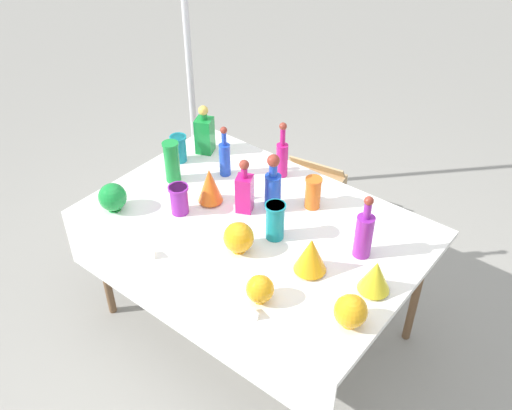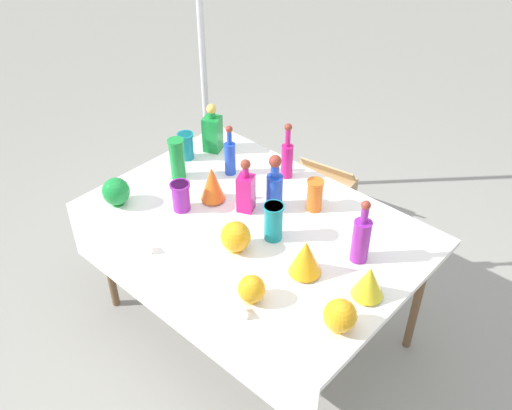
{
  "view_description": "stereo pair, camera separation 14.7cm",
  "coord_description": "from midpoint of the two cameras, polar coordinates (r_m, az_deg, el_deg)",
  "views": [
    {
      "loc": [
        1.37,
        -1.72,
        2.54
      ],
      "look_at": [
        0.0,
        0.0,
        0.86
      ],
      "focal_mm": 40.0,
      "sensor_mm": 36.0,
      "label": 1
    },
    {
      "loc": [
        1.48,
        -1.63,
        2.54
      ],
      "look_at": [
        0.0,
        0.0,
        0.86
      ],
      "focal_mm": 40.0,
      "sensor_mm": 36.0,
      "label": 2
    }
  ],
  "objects": [
    {
      "name": "display_table",
      "position": [
        2.84,
        -1.96,
        -2.95
      ],
      "size": [
        1.64,
        1.11,
        0.76
      ],
      "color": "white",
      "rests_on": "ground"
    },
    {
      "name": "fluted_vase_1",
      "position": [
        2.91,
        -6.09,
        1.95
      ],
      "size": [
        0.13,
        0.13,
        0.2
      ],
      "color": "orange",
      "rests_on": "display_table"
    },
    {
      "name": "slender_vase_1",
      "position": [
        3.27,
        -9.01,
        5.67
      ],
      "size": [
        0.1,
        0.1,
        0.16
      ],
      "color": "teal",
      "rests_on": "display_table"
    },
    {
      "name": "square_decanter_0",
      "position": [
        2.83,
        -2.64,
        1.44
      ],
      "size": [
        0.11,
        0.11,
        0.3
      ],
      "color": "#C61972",
      "rests_on": "display_table"
    },
    {
      "name": "slender_vase_3",
      "position": [
        2.87,
        -9.15,
        0.62
      ],
      "size": [
        0.1,
        0.1,
        0.16
      ],
      "color": "purple",
      "rests_on": "display_table"
    },
    {
      "name": "fluted_vase_0",
      "position": [
        2.5,
        3.83,
        -5.04
      ],
      "size": [
        0.15,
        0.15,
        0.18
      ],
      "color": "orange",
      "rests_on": "display_table"
    },
    {
      "name": "round_bowl_0",
      "position": [
        2.96,
        -15.53,
        0.74
      ],
      "size": [
        0.14,
        0.14,
        0.15
      ],
      "color": "#198C38",
      "rests_on": "display_table"
    },
    {
      "name": "round_bowl_1",
      "position": [
        2.39,
        -1.37,
        -8.44
      ],
      "size": [
        0.12,
        0.12,
        0.13
      ],
      "color": "orange",
      "rests_on": "display_table"
    },
    {
      "name": "ground_plane",
      "position": [
        3.36,
        -1.28,
        -11.77
      ],
      "size": [
        40.0,
        40.0,
        0.0
      ],
      "primitive_type": "plane",
      "color": "gray"
    },
    {
      "name": "cardboard_box_behind_left",
      "position": [
        4.01,
        4.13,
        0.89
      ],
      "size": [
        0.49,
        0.39,
        0.4
      ],
      "color": "tan",
      "rests_on": "ground"
    },
    {
      "name": "tall_bottle_2",
      "position": [
        3.11,
        -4.51,
        4.84
      ],
      "size": [
        0.06,
        0.06,
        0.3
      ],
      "color": "blue",
      "rests_on": "display_table"
    },
    {
      "name": "slender_vase_2",
      "position": [
        3.09,
        -9.79,
        4.34
      ],
      "size": [
        0.09,
        0.09,
        0.23
      ],
      "color": "#198C38",
      "rests_on": "display_table"
    },
    {
      "name": "round_bowl_2",
      "position": [
        2.31,
        7.63,
        -10.52
      ],
      "size": [
        0.14,
        0.14,
        0.15
      ],
      "color": "orange",
      "rests_on": "display_table"
    },
    {
      "name": "canopy_pole",
      "position": [
        3.84,
        -7.83,
        13.88
      ],
      "size": [
        0.18,
        0.18,
        2.58
      ],
      "color": "silver",
      "rests_on": "ground"
    },
    {
      "name": "tall_bottle_1",
      "position": [
        2.85,
        0.23,
        2.01
      ],
      "size": [
        0.08,
        0.08,
        0.31
      ],
      "color": "blue",
      "rests_on": "display_table"
    },
    {
      "name": "round_bowl_3",
      "position": [
        2.61,
        -3.36,
        -3.3
      ],
      "size": [
        0.14,
        0.14,
        0.15
      ],
      "color": "orange",
      "rests_on": "display_table"
    },
    {
      "name": "tall_bottle_0",
      "position": [
        2.59,
        9.17,
        -2.83
      ],
      "size": [
        0.08,
        0.08,
        0.33
      ],
      "color": "purple",
      "rests_on": "display_table"
    },
    {
      "name": "price_tag_center",
      "position": [
        2.68,
        -11.95,
        -4.72
      ],
      "size": [
        0.06,
        0.02,
        0.04
      ],
      "primitive_type": "cube",
      "rotation": [
        -0.21,
        0.0,
        -0.16
      ],
      "color": "white",
      "rests_on": "display_table"
    },
    {
      "name": "slender_vase_0",
      "position": [
        2.87,
        4.28,
        1.29
      ],
      "size": [
        0.09,
        0.09,
        0.17
      ],
      "color": "orange",
      "rests_on": "display_table"
    },
    {
      "name": "fluted_vase_2",
      "position": [
        2.45,
        10.17,
        -7.05
      ],
      "size": [
        0.14,
        0.14,
        0.16
      ],
      "color": "yellow",
      "rests_on": "display_table"
    },
    {
      "name": "square_decanter_1",
      "position": [
        3.32,
        -6.44,
        7.17
      ],
      "size": [
        0.12,
        0.12,
        0.3
      ],
      "color": "#198C38",
      "rests_on": "display_table"
    },
    {
      "name": "slender_vase_4",
      "position": [
        2.67,
        0.35,
        -1.55
      ],
      "size": [
        0.1,
        0.1,
        0.19
      ],
      "color": "teal",
      "rests_on": "display_table"
    },
    {
      "name": "price_tag_left",
      "position": [
        2.37,
        -2.08,
        -10.74
      ],
      "size": [
        0.06,
        0.03,
        0.04
      ],
      "primitive_type": "cube",
      "rotation": [
        -0.21,
        0.0,
        -0.24
      ],
      "color": "white",
      "rests_on": "display_table"
    },
    {
      "name": "tall_bottle_3",
      "position": [
        3.09,
        1.26,
        4.91
      ],
      "size": [
        0.06,
        0.06,
        0.33
      ],
      "color": "#C61972",
      "rests_on": "display_table"
    }
  ]
}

